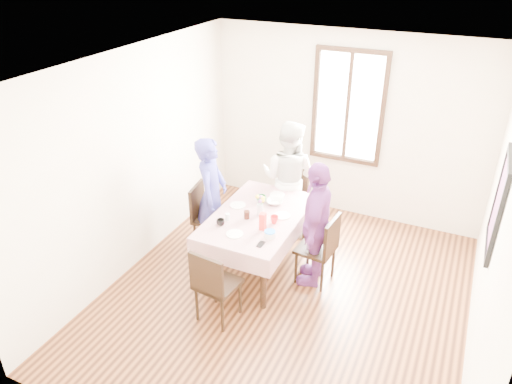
# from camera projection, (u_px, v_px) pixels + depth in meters

# --- Properties ---
(ground) EXTENTS (4.50, 4.50, 0.00)m
(ground) POSITION_uv_depth(u_px,v_px,m) (285.00, 295.00, 5.77)
(ground) COLOR black
(ground) RESTS_ON ground
(back_wall) EXTENTS (4.00, 0.00, 4.00)m
(back_wall) POSITION_uv_depth(u_px,v_px,m) (347.00, 127.00, 6.94)
(back_wall) COLOR beige
(back_wall) RESTS_ON ground
(right_wall) EXTENTS (0.00, 4.50, 4.50)m
(right_wall) POSITION_uv_depth(u_px,v_px,m) (496.00, 239.00, 4.39)
(right_wall) COLOR beige
(right_wall) RESTS_ON ground
(window_frame) EXTENTS (1.02, 0.06, 1.62)m
(window_frame) POSITION_uv_depth(u_px,v_px,m) (348.00, 107.00, 6.78)
(window_frame) COLOR black
(window_frame) RESTS_ON back_wall
(window_pane) EXTENTS (0.90, 0.02, 1.50)m
(window_pane) POSITION_uv_depth(u_px,v_px,m) (348.00, 107.00, 6.79)
(window_pane) COLOR white
(window_pane) RESTS_ON back_wall
(art_poster) EXTENTS (0.04, 0.76, 0.96)m
(art_poster) POSITION_uv_depth(u_px,v_px,m) (499.00, 204.00, 4.54)
(art_poster) COLOR red
(art_poster) RESTS_ON right_wall
(dining_table) EXTENTS (0.89, 1.49, 0.75)m
(dining_table) POSITION_uv_depth(u_px,v_px,m) (258.00, 241.00, 6.10)
(dining_table) COLOR black
(dining_table) RESTS_ON ground
(tablecloth) EXTENTS (1.01, 1.61, 0.01)m
(tablecloth) POSITION_uv_depth(u_px,v_px,m) (258.00, 215.00, 5.92)
(tablecloth) COLOR #51000C
(tablecloth) RESTS_ON dining_table
(chair_left) EXTENTS (0.47, 0.47, 0.91)m
(chair_left) POSITION_uv_depth(u_px,v_px,m) (211.00, 218.00, 6.45)
(chair_left) COLOR black
(chair_left) RESTS_ON ground
(chair_right) EXTENTS (0.46, 0.46, 0.91)m
(chair_right) POSITION_uv_depth(u_px,v_px,m) (316.00, 248.00, 5.82)
(chair_right) COLOR black
(chair_right) RESTS_ON ground
(chair_far) EXTENTS (0.48, 0.48, 0.91)m
(chair_far) POSITION_uv_depth(u_px,v_px,m) (288.00, 200.00, 6.89)
(chair_far) COLOR black
(chair_far) RESTS_ON ground
(chair_near) EXTENTS (0.47, 0.47, 0.91)m
(chair_near) POSITION_uv_depth(u_px,v_px,m) (218.00, 283.00, 5.24)
(chair_near) COLOR black
(chair_near) RESTS_ON ground
(person_left) EXTENTS (0.51, 0.65, 1.59)m
(person_left) POSITION_uv_depth(u_px,v_px,m) (211.00, 196.00, 6.29)
(person_left) COLOR navy
(person_left) RESTS_ON ground
(person_far) EXTENTS (0.81, 0.64, 1.63)m
(person_far) POSITION_uv_depth(u_px,v_px,m) (288.00, 178.00, 6.70)
(person_far) COLOR silver
(person_far) RESTS_ON ground
(person_right) EXTENTS (0.51, 0.97, 1.58)m
(person_right) POSITION_uv_depth(u_px,v_px,m) (316.00, 224.00, 5.67)
(person_right) COLOR #72307A
(person_right) RESTS_ON ground
(mug_black) EXTENTS (0.11, 0.11, 0.08)m
(mug_black) POSITION_uv_depth(u_px,v_px,m) (221.00, 222.00, 5.69)
(mug_black) COLOR black
(mug_black) RESTS_ON tablecloth
(mug_flag) EXTENTS (0.13, 0.13, 0.09)m
(mug_flag) POSITION_uv_depth(u_px,v_px,m) (274.00, 220.00, 5.73)
(mug_flag) COLOR red
(mug_flag) RESTS_ON tablecloth
(mug_green) EXTENTS (0.14, 0.14, 0.09)m
(mug_green) POSITION_uv_depth(u_px,v_px,m) (261.00, 199.00, 6.17)
(mug_green) COLOR #0C7226
(mug_green) RESTS_ON tablecloth
(serving_bowl) EXTENTS (0.26, 0.26, 0.05)m
(serving_bowl) POSITION_uv_depth(u_px,v_px,m) (275.00, 202.00, 6.15)
(serving_bowl) COLOR white
(serving_bowl) RESTS_ON tablecloth
(juice_carton) EXTENTS (0.07, 0.07, 0.21)m
(juice_carton) POSITION_uv_depth(u_px,v_px,m) (263.00, 222.00, 5.58)
(juice_carton) COLOR red
(juice_carton) RESTS_ON tablecloth
(butter_tub) EXTENTS (0.13, 0.13, 0.07)m
(butter_tub) POSITION_uv_depth(u_px,v_px,m) (270.00, 234.00, 5.47)
(butter_tub) COLOR white
(butter_tub) RESTS_ON tablecloth
(jam_jar) EXTENTS (0.07, 0.07, 0.10)m
(jam_jar) POSITION_uv_depth(u_px,v_px,m) (247.00, 215.00, 5.82)
(jam_jar) COLOR black
(jam_jar) RESTS_ON tablecloth
(drinking_glass) EXTENTS (0.06, 0.06, 0.09)m
(drinking_glass) POSITION_uv_depth(u_px,v_px,m) (228.00, 217.00, 5.80)
(drinking_glass) COLOR silver
(drinking_glass) RESTS_ON tablecloth
(smartphone) EXTENTS (0.06, 0.13, 0.01)m
(smartphone) POSITION_uv_depth(u_px,v_px,m) (261.00, 244.00, 5.35)
(smartphone) COLOR black
(smartphone) RESTS_ON tablecloth
(flower_vase) EXTENTS (0.07, 0.07, 0.15)m
(flower_vase) POSITION_uv_depth(u_px,v_px,m) (260.00, 210.00, 5.88)
(flower_vase) COLOR silver
(flower_vase) RESTS_ON tablecloth
(plate_left) EXTENTS (0.20, 0.20, 0.01)m
(plate_left) POSITION_uv_depth(u_px,v_px,m) (238.00, 205.00, 6.12)
(plate_left) COLOR white
(plate_left) RESTS_ON tablecloth
(plate_right) EXTENTS (0.20, 0.20, 0.01)m
(plate_right) POSITION_uv_depth(u_px,v_px,m) (282.00, 216.00, 5.89)
(plate_right) COLOR white
(plate_right) RESTS_ON tablecloth
(plate_far) EXTENTS (0.20, 0.20, 0.01)m
(plate_far) POSITION_uv_depth(u_px,v_px,m) (277.00, 195.00, 6.36)
(plate_far) COLOR white
(plate_far) RESTS_ON tablecloth
(plate_near) EXTENTS (0.20, 0.20, 0.01)m
(plate_near) POSITION_uv_depth(u_px,v_px,m) (235.00, 234.00, 5.53)
(plate_near) COLOR white
(plate_near) RESTS_ON tablecloth
(butter_lid) EXTENTS (0.12, 0.12, 0.01)m
(butter_lid) POSITION_uv_depth(u_px,v_px,m) (270.00, 231.00, 5.45)
(butter_lid) COLOR blue
(butter_lid) RESTS_ON butter_tub
(flower_bunch) EXTENTS (0.09, 0.09, 0.10)m
(flower_bunch) POSITION_uv_depth(u_px,v_px,m) (260.00, 201.00, 5.83)
(flower_bunch) COLOR yellow
(flower_bunch) RESTS_ON flower_vase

